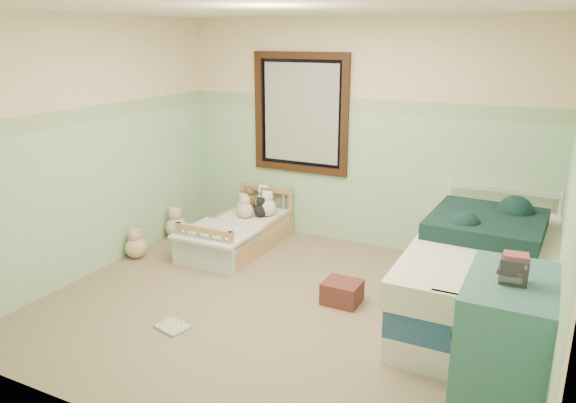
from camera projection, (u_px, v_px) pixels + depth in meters
The scene contains 30 objects.
floor at pixel (286, 308), 4.83m from camera, with size 4.20×3.60×0.02m, color #6D5F4C.
ceiling at pixel (286, 6), 4.10m from camera, with size 4.20×3.60×0.02m, color silver.
wall_back at pixel (359, 135), 6.00m from camera, with size 4.20×0.04×2.50m, color beige.
wall_front at pixel (135, 240), 2.92m from camera, with size 4.20×0.04×2.50m, color beige.
wall_left at pixel (95, 147), 5.36m from camera, with size 0.04×3.60×2.50m, color beige.
wall_right at pixel (573, 203), 3.57m from camera, with size 0.04×3.60×2.50m, color beige.
wainscot_mint at pixel (357, 179), 6.14m from camera, with size 4.20×0.01×1.50m, color #8CC18C.
border_strip at pixel (360, 105), 5.90m from camera, with size 4.20×0.01×0.15m, color #45824D.
window_frame at pixel (300, 113), 6.21m from camera, with size 1.16×0.06×1.36m, color black.
window_blinds at pixel (301, 113), 6.22m from camera, with size 0.92×0.01×1.12m, color #B5B5AD.
toddler_bed_frame at pixel (239, 240), 6.18m from camera, with size 0.69×1.39×0.18m, color tan.
toddler_mattress at pixel (239, 227), 6.13m from camera, with size 0.63×1.33×0.12m, color white.
patchwork_quilt at pixel (217, 233), 5.74m from camera, with size 0.75×0.69×0.03m, color #829BCB.
plush_bed_brown at pixel (249, 201), 6.58m from camera, with size 0.19×0.19×0.19m, color brown.
plush_bed_white at pixel (264, 202), 6.49m from camera, with size 0.21×0.21×0.21m, color white.
plush_bed_tan at pixel (244, 207), 6.37m from camera, with size 0.17×0.17×0.17m, color beige.
plush_bed_dark at pixel (261, 210), 6.28m from camera, with size 0.16×0.16×0.16m, color black.
plush_floor_cream at pixel (176, 227), 6.47m from camera, with size 0.25×0.25×0.25m, color beige.
plush_floor_tan at pixel (136, 248), 5.87m from camera, with size 0.23×0.23×0.23m, color beige.
twin_bed_frame at pixel (481, 303), 4.66m from camera, with size 1.09×2.18×0.22m, color silver.
twin_boxspring at pixel (483, 280), 4.60m from camera, with size 1.09×2.18×0.22m, color navy.
twin_mattress at pixel (486, 255), 4.53m from camera, with size 1.13×2.22×0.22m, color white.
teal_blanket at pixel (487, 223), 4.76m from camera, with size 0.93×0.98×0.14m, color black.
dresser at pixel (505, 342), 3.48m from camera, with size 0.54×0.86×0.86m, color #2F7273.
book_stack at pixel (514, 270), 3.30m from camera, with size 0.16×0.13×0.16m, color #402828.
red_pillow at pixel (342, 292), 4.88m from camera, with size 0.32×0.28×0.20m, color maroon.
floor_book at pixel (173, 327), 4.47m from camera, with size 0.26×0.20×0.02m, color yellow.
extra_plush_0 at pixel (267, 207), 6.30m from camera, with size 0.20×0.20×0.20m, color white.
extra_plush_1 at pixel (266, 204), 6.42m from camera, with size 0.20×0.20×0.20m, color brown.
extra_plush_2 at pixel (245, 210), 6.24m from camera, with size 0.18×0.18×0.18m, color beige.
Camera 1 is at (1.95, -3.88, 2.29)m, focal length 34.14 mm.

